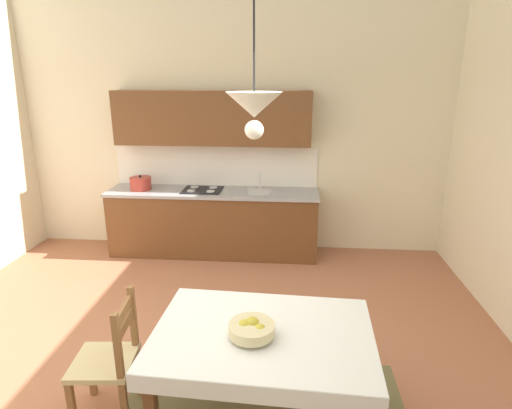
# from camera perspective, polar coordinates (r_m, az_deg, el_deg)

# --- Properties ---
(ground_plane) EXTENTS (6.37, 6.46, 0.10)m
(ground_plane) POSITION_cam_1_polar(r_m,az_deg,el_deg) (3.72, -9.46, -23.70)
(ground_plane) COLOR #AD6B4C
(wall_back) EXTENTS (6.37, 0.12, 4.23)m
(wall_back) POSITION_cam_1_polar(r_m,az_deg,el_deg) (5.77, -3.19, 14.56)
(wall_back) COLOR beige
(wall_back) RESTS_ON ground_plane
(kitchen_cabinetry) EXTENTS (2.84, 0.63, 2.20)m
(kitchen_cabinetry) POSITION_cam_1_polar(r_m,az_deg,el_deg) (5.68, -5.92, 1.57)
(kitchen_cabinetry) COLOR brown
(kitchen_cabinetry) RESTS_ON ground_plane
(dining_table) EXTENTS (1.50, 1.08, 0.75)m
(dining_table) POSITION_cam_1_polar(r_m,az_deg,el_deg) (2.95, 0.91, -18.91)
(dining_table) COLOR brown
(dining_table) RESTS_ON ground_plane
(dining_chair_tv_side) EXTENTS (0.46, 0.46, 0.93)m
(dining_chair_tv_side) POSITION_cam_1_polar(r_m,az_deg,el_deg) (3.32, -19.42, -19.51)
(dining_chair_tv_side) COLOR #D1BC89
(dining_chair_tv_side) RESTS_ON ground_plane
(fruit_bowl) EXTENTS (0.30, 0.30, 0.12)m
(fruit_bowl) POSITION_cam_1_polar(r_m,az_deg,el_deg) (2.80, -0.60, -16.64)
(fruit_bowl) COLOR beige
(fruit_bowl) RESTS_ON dining_table
(pendant_lamp) EXTENTS (0.32, 0.32, 0.81)m
(pendant_lamp) POSITION_cam_1_polar(r_m,az_deg,el_deg) (2.39, -0.26, 13.25)
(pendant_lamp) COLOR black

